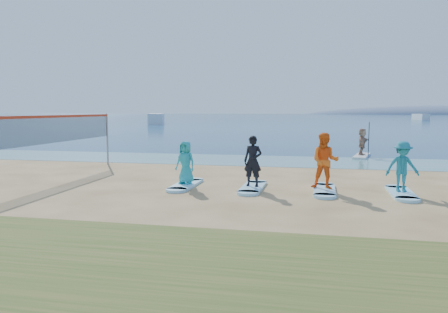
% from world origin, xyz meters
% --- Properties ---
extents(ground, '(600.00, 600.00, 0.00)m').
position_xyz_m(ground, '(0.00, 0.00, 0.00)').
color(ground, tan).
rests_on(ground, ground).
extents(shallow_water, '(600.00, 600.00, 0.00)m').
position_xyz_m(shallow_water, '(0.00, 10.50, 0.01)').
color(shallow_water, teal).
rests_on(shallow_water, ground).
extents(ocean, '(600.00, 600.00, 0.00)m').
position_xyz_m(ocean, '(0.00, 160.00, 0.01)').
color(ocean, navy).
rests_on(ocean, ground).
extents(volleyball_net, '(0.35, 9.09, 2.50)m').
position_xyz_m(volleyball_net, '(-7.66, 2.89, 1.90)').
color(volleyball_net, gray).
rests_on(volleyball_net, ground).
extents(paddleboard, '(1.27, 3.08, 0.12)m').
position_xyz_m(paddleboard, '(4.83, 13.56, 0.06)').
color(paddleboard, silver).
rests_on(paddleboard, ground).
extents(paddleboarder, '(0.91, 1.47, 1.51)m').
position_xyz_m(paddleboarder, '(4.83, 13.56, 0.88)').
color(paddleboarder, tan).
rests_on(paddleboarder, paddleboard).
extents(boat_offshore_a, '(4.78, 7.81, 2.01)m').
position_xyz_m(boat_offshore_a, '(-28.00, 66.48, 0.00)').
color(boat_offshore_a, silver).
rests_on(boat_offshore_a, ground).
extents(boat_offshore_b, '(3.48, 7.06, 1.64)m').
position_xyz_m(boat_offshore_b, '(29.60, 116.42, 0.00)').
color(boat_offshore_b, silver).
rests_on(boat_offshore_b, ground).
extents(surfboard_0, '(0.70, 2.20, 0.09)m').
position_xyz_m(surfboard_0, '(-2.14, 2.18, 0.04)').
color(surfboard_0, '#A4E7FF').
rests_on(surfboard_0, ground).
extents(student_0, '(0.83, 0.66, 1.50)m').
position_xyz_m(student_0, '(-2.14, 2.18, 0.84)').
color(student_0, teal).
rests_on(student_0, surfboard_0).
extents(surfboard_1, '(0.70, 2.20, 0.09)m').
position_xyz_m(surfboard_1, '(0.24, 2.18, 0.04)').
color(surfboard_1, '#A4E7FF').
rests_on(surfboard_1, ground).
extents(student_1, '(0.69, 0.51, 1.72)m').
position_xyz_m(student_1, '(0.24, 2.18, 0.95)').
color(student_1, black).
rests_on(student_1, surfboard_1).
extents(surfboard_2, '(0.70, 2.20, 0.09)m').
position_xyz_m(surfboard_2, '(2.62, 2.18, 0.04)').
color(surfboard_2, '#A4E7FF').
rests_on(surfboard_2, ground).
extents(student_2, '(0.96, 0.79, 1.84)m').
position_xyz_m(student_2, '(2.62, 2.18, 1.01)').
color(student_2, orange).
rests_on(student_2, surfboard_2).
extents(surfboard_3, '(0.70, 2.20, 0.09)m').
position_xyz_m(surfboard_3, '(5.01, 2.18, 0.04)').
color(surfboard_3, '#A4E7FF').
rests_on(surfboard_3, ground).
extents(student_3, '(1.12, 0.76, 1.60)m').
position_xyz_m(student_3, '(5.01, 2.18, 0.89)').
color(student_3, teal).
rests_on(student_3, surfboard_3).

